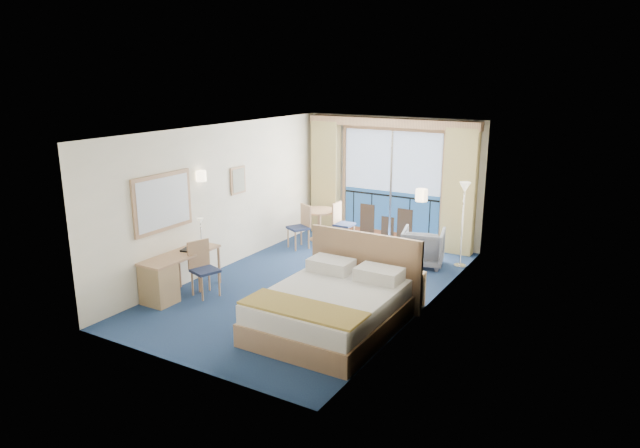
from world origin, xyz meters
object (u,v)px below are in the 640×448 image
at_px(nightstand, 408,290).
at_px(round_table, 319,217).
at_px(floor_lamp, 464,203).
at_px(armchair, 423,247).
at_px(desk, 164,279).
at_px(table_chair_a, 341,221).
at_px(table_chair_b, 302,224).
at_px(bed, 332,307).
at_px(desk_chair, 202,265).

height_order(nightstand, round_table, round_table).
relative_size(nightstand, floor_lamp, 0.35).
relative_size(armchair, floor_lamp, 0.48).
bearing_deg(round_table, desk, -95.24).
distance_m(table_chair_a, table_chair_b, 0.90).
bearing_deg(bed, floor_lamp, 78.02).
bearing_deg(desk, armchair, 52.13).
xyz_separation_m(bed, desk_chair, (-2.50, 0.05, 0.18)).
bearing_deg(desk_chair, floor_lamp, -24.41).
xyz_separation_m(desk_chair, round_table, (0.04, 3.73, 0.00)).
xyz_separation_m(armchair, desk, (-2.97, -3.81, 0.02)).
bearing_deg(table_chair_a, bed, -154.10).
xyz_separation_m(floor_lamp, table_chair_b, (-3.26, -0.51, -0.73)).
bearing_deg(nightstand, bed, -117.04).
relative_size(floor_lamp, table_chair_a, 1.83).
distance_m(desk_chair, round_table, 3.73).
xyz_separation_m(nightstand, desk_chair, (-3.15, -1.22, 0.23)).
bearing_deg(desk, bed, 9.60).
height_order(bed, armchair, bed).
height_order(bed, round_table, bed).
height_order(floor_lamp, round_table, floor_lamp).
bearing_deg(bed, table_chair_b, 128.72).
height_order(armchair, desk, armchair).
bearing_deg(nightstand, armchair, 104.38).
bearing_deg(armchair, table_chair_a, -27.44).
bearing_deg(desk_chair, bed, -73.11).
distance_m(bed, round_table, 4.51).
distance_m(desk_chair, table_chair_a, 3.80).
height_order(bed, floor_lamp, floor_lamp).
bearing_deg(floor_lamp, armchair, -156.22).
xyz_separation_m(table_chair_a, table_chair_b, (-0.57, -0.70, 0.01)).
xyz_separation_m(round_table, table_chair_b, (-0.04, -0.67, -0.00)).
relative_size(bed, table_chair_b, 2.47).
distance_m(nightstand, desk_chair, 3.38).
relative_size(nightstand, round_table, 0.76).
xyz_separation_m(bed, floor_lamp, (0.77, 3.62, 0.91)).
bearing_deg(nightstand, desk, -153.41).
distance_m(floor_lamp, table_chair_a, 2.80).
bearing_deg(table_chair_a, nightstand, -135.56).
bearing_deg(floor_lamp, desk, -131.41).
distance_m(floor_lamp, table_chair_b, 3.38).
bearing_deg(desk, desk_chair, 56.64).
bearing_deg(armchair, desk, 37.76).
distance_m(bed, nightstand, 1.42).
bearing_deg(nightstand, table_chair_a, 135.41).
bearing_deg(desk_chair, round_table, 17.43).
xyz_separation_m(armchair, table_chair_a, (-2.05, 0.48, 0.14)).
bearing_deg(table_chair_b, desk_chair, -62.18).
distance_m(nightstand, table_chair_b, 3.65).
distance_m(bed, desk_chair, 2.51).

